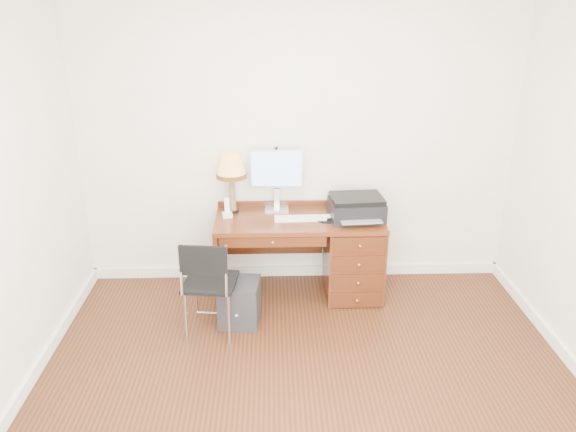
{
  "coord_description": "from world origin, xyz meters",
  "views": [
    {
      "loc": [
        -0.25,
        -3.25,
        2.63
      ],
      "look_at": [
        -0.11,
        1.2,
        0.85
      ],
      "focal_mm": 35.0,
      "sensor_mm": 36.0,
      "label": 1
    }
  ],
  "objects_px": {
    "leg_lamp": "(231,169)",
    "phone": "(227,211)",
    "equipment_box": "(240,302)",
    "desk": "(334,251)",
    "printer": "(356,207)",
    "monitor": "(276,172)",
    "chair": "(209,279)"
  },
  "relations": [
    {
      "from": "leg_lamp",
      "to": "chair",
      "type": "height_order",
      "value": "leg_lamp"
    },
    {
      "from": "leg_lamp",
      "to": "phone",
      "type": "xyz_separation_m",
      "value": [
        -0.04,
        -0.13,
        -0.36
      ]
    },
    {
      "from": "phone",
      "to": "desk",
      "type": "bearing_deg",
      "value": -14.04
    },
    {
      "from": "monitor",
      "to": "printer",
      "type": "height_order",
      "value": "monitor"
    },
    {
      "from": "leg_lamp",
      "to": "equipment_box",
      "type": "height_order",
      "value": "leg_lamp"
    },
    {
      "from": "phone",
      "to": "equipment_box",
      "type": "distance_m",
      "value": 0.83
    },
    {
      "from": "desk",
      "to": "chair",
      "type": "distance_m",
      "value": 1.29
    },
    {
      "from": "printer",
      "to": "phone",
      "type": "height_order",
      "value": "printer"
    },
    {
      "from": "desk",
      "to": "chair",
      "type": "bearing_deg",
      "value": -146.54
    },
    {
      "from": "printer",
      "to": "chair",
      "type": "height_order",
      "value": "printer"
    },
    {
      "from": "desk",
      "to": "chair",
      "type": "xyz_separation_m",
      "value": [
        -1.07,
        -0.71,
        0.11
      ]
    },
    {
      "from": "leg_lamp",
      "to": "phone",
      "type": "relative_size",
      "value": 3.09
    },
    {
      "from": "desk",
      "to": "phone",
      "type": "height_order",
      "value": "phone"
    },
    {
      "from": "leg_lamp",
      "to": "equipment_box",
      "type": "distance_m",
      "value": 1.18
    },
    {
      "from": "monitor",
      "to": "printer",
      "type": "xyz_separation_m",
      "value": [
        0.71,
        -0.26,
        -0.25
      ]
    },
    {
      "from": "desk",
      "to": "phone",
      "type": "distance_m",
      "value": 1.04
    },
    {
      "from": "desk",
      "to": "equipment_box",
      "type": "bearing_deg",
      "value": -149.09
    },
    {
      "from": "desk",
      "to": "chair",
      "type": "relative_size",
      "value": 1.73
    },
    {
      "from": "monitor",
      "to": "printer",
      "type": "bearing_deg",
      "value": -17.06
    },
    {
      "from": "leg_lamp",
      "to": "equipment_box",
      "type": "relative_size",
      "value": 1.46
    },
    {
      "from": "printer",
      "to": "leg_lamp",
      "type": "bearing_deg",
      "value": 165.88
    },
    {
      "from": "equipment_box",
      "to": "printer",
      "type": "bearing_deg",
      "value": 31.08
    },
    {
      "from": "desk",
      "to": "leg_lamp",
      "type": "bearing_deg",
      "value": 169.71
    },
    {
      "from": "leg_lamp",
      "to": "chair",
      "type": "xyz_separation_m",
      "value": [
        -0.14,
        -0.87,
        -0.63
      ]
    },
    {
      "from": "leg_lamp",
      "to": "printer",
      "type": "bearing_deg",
      "value": -9.82
    },
    {
      "from": "desk",
      "to": "printer",
      "type": "bearing_deg",
      "value": -7.41
    },
    {
      "from": "monitor",
      "to": "leg_lamp",
      "type": "relative_size",
      "value": 1.02
    },
    {
      "from": "desk",
      "to": "phone",
      "type": "relative_size",
      "value": 8.31
    },
    {
      "from": "printer",
      "to": "phone",
      "type": "relative_size",
      "value": 2.74
    },
    {
      "from": "leg_lamp",
      "to": "phone",
      "type": "height_order",
      "value": "leg_lamp"
    },
    {
      "from": "chair",
      "to": "desk",
      "type": "bearing_deg",
      "value": 39.9
    },
    {
      "from": "printer",
      "to": "chair",
      "type": "bearing_deg",
      "value": -155.71
    }
  ]
}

